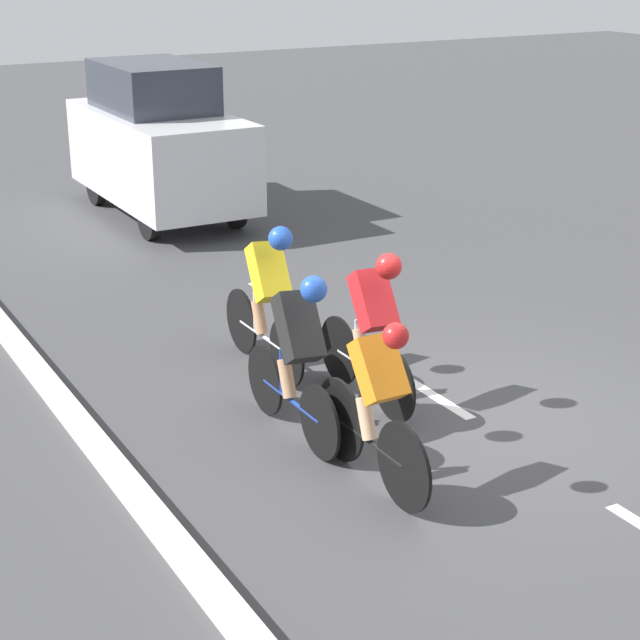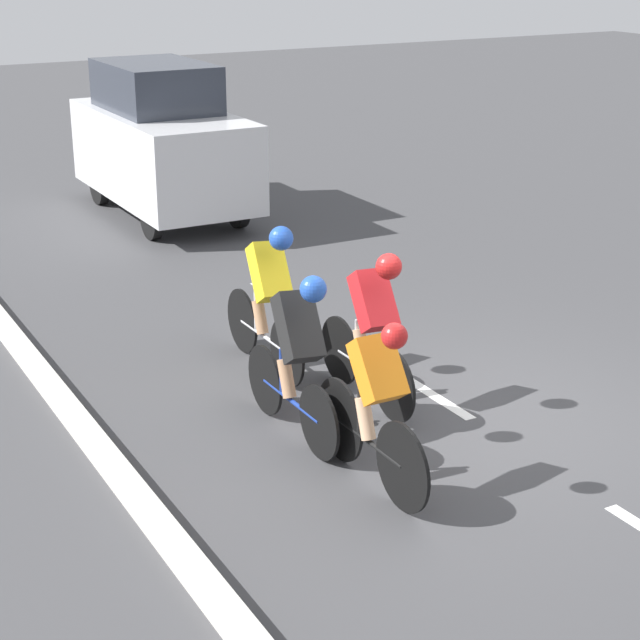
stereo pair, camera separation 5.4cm
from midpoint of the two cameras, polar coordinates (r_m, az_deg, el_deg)
name	(u,v)px [view 1 (the left image)]	position (r m, az deg, el deg)	size (l,w,h in m)	color
ground_plane	(474,420)	(9.86, 8.04, -5.32)	(60.00, 60.00, 0.00)	#424244
lane_stripe_mid	(428,391)	(10.40, 5.61, -3.82)	(0.12, 1.40, 0.01)	white
lane_stripe_far	(277,298)	(12.96, -2.41, 1.16)	(0.12, 1.40, 0.01)	white
curb	(108,460)	(9.09, -11.40, -7.34)	(0.20, 27.35, 0.14)	beige
cyclist_orange	(376,400)	(8.35, 2.82, -4.30)	(0.32, 1.67, 1.47)	black
cyclist_yellow	(268,293)	(10.57, -2.95, 1.44)	(0.37, 1.72, 1.56)	black
cyclist_red	(372,323)	(9.80, 2.62, -0.16)	(0.35, 1.66, 1.53)	black
cyclist_black	(297,351)	(9.12, -1.40, -1.64)	(0.37, 1.68, 1.55)	black
support_car	(159,142)	(16.80, -8.68, 9.37)	(1.70, 3.91, 2.33)	black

